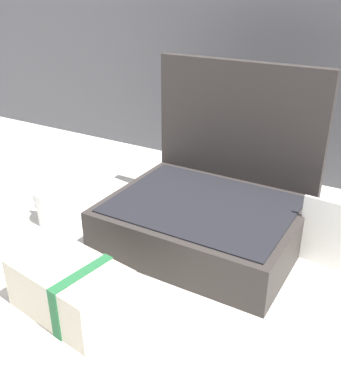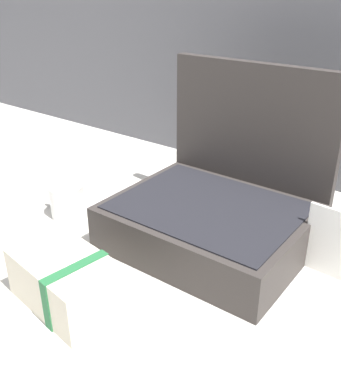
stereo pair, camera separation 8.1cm
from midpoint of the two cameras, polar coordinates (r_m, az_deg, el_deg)
ground_plane at (r=0.92m, az=2.91°, el=-9.50°), size 6.00×6.00×0.00m
open_suitcase at (r=0.98m, az=8.46°, el=-2.06°), size 0.40×0.34×0.37m
cream_toiletry_bag at (r=0.81m, az=-10.33°, el=-11.39°), size 0.22×0.15×0.10m
coffee_mug at (r=1.10m, az=-11.18°, el=-1.15°), size 0.12×0.08×0.08m
info_card_left at (r=0.92m, az=23.17°, el=-6.45°), size 0.13×0.01×0.14m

